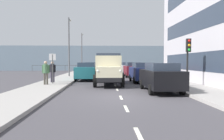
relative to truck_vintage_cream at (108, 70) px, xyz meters
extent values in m
plane|color=#423F44|center=(-0.51, -3.89, -1.18)|extent=(80.00, 80.00, 0.00)
cube|color=#9E9993|center=(-5.35, -3.89, -1.10)|extent=(2.74, 38.08, 0.15)
cube|color=#9E9993|center=(4.34, -3.89, -1.10)|extent=(2.74, 38.08, 0.15)
cube|color=silver|center=(-0.51, 10.69, -1.17)|extent=(0.12, 1.10, 0.01)
cube|color=silver|center=(-0.51, 7.88, -1.17)|extent=(0.12, 1.10, 0.01)
cube|color=silver|center=(-0.51, 5.49, -1.17)|extent=(0.12, 1.10, 0.01)
cube|color=silver|center=(-0.51, 2.58, -1.17)|extent=(0.12, 1.10, 0.01)
cube|color=silver|center=(-0.51, 0.37, -1.17)|extent=(0.12, 1.10, 0.01)
cube|color=silver|center=(-0.51, -2.61, -1.17)|extent=(0.12, 1.10, 0.01)
cube|color=silver|center=(-0.51, -4.86, -1.17)|extent=(0.12, 1.10, 0.01)
cube|color=silver|center=(-0.51, -7.22, -1.17)|extent=(0.12, 1.10, 0.01)
cube|color=silver|center=(-0.51, -9.98, -1.17)|extent=(0.12, 1.10, 0.01)
cube|color=silver|center=(-0.51, -12.84, -1.17)|extent=(0.12, 1.10, 0.01)
cube|color=silver|center=(-0.51, -15.29, -1.17)|extent=(0.12, 1.10, 0.01)
cube|color=silver|center=(-0.51, -17.66, -1.17)|extent=(0.12, 1.10, 0.01)
cube|color=silver|center=(-0.51, -20.01, -1.17)|extent=(0.12, 1.10, 0.01)
cube|color=#2D3847|center=(-6.75, 0.92, 0.62)|extent=(0.08, 15.40, 1.40)
cube|color=#2D3847|center=(-6.75, 0.92, 3.62)|extent=(0.08, 15.40, 1.40)
cube|color=gray|center=(-0.51, -25.93, 1.32)|extent=(80.00, 0.80, 5.00)
cylinder|color=#4C5156|center=(-14.51, -22.33, -0.58)|extent=(0.08, 0.08, 1.20)
cylinder|color=#4C5156|center=(-12.51, -22.33, -0.58)|extent=(0.08, 0.08, 1.20)
cylinder|color=#4C5156|center=(-10.51, -22.33, -0.58)|extent=(0.08, 0.08, 1.20)
cylinder|color=#4C5156|center=(-8.51, -22.33, -0.58)|extent=(0.08, 0.08, 1.20)
cylinder|color=#4C5156|center=(-6.51, -22.33, -0.58)|extent=(0.08, 0.08, 1.20)
cylinder|color=#4C5156|center=(-4.51, -22.33, -0.58)|extent=(0.08, 0.08, 1.20)
cylinder|color=#4C5156|center=(-2.51, -22.33, -0.58)|extent=(0.08, 0.08, 1.20)
cylinder|color=#4C5156|center=(-0.51, -22.33, -0.58)|extent=(0.08, 0.08, 1.20)
cylinder|color=#4C5156|center=(1.49, -22.33, -0.58)|extent=(0.08, 0.08, 1.20)
cylinder|color=#4C5156|center=(3.49, -22.33, -0.58)|extent=(0.08, 0.08, 1.20)
cylinder|color=#4C5156|center=(5.49, -22.33, -0.58)|extent=(0.08, 0.08, 1.20)
cylinder|color=#4C5156|center=(7.49, -22.33, -0.58)|extent=(0.08, 0.08, 1.20)
cylinder|color=#4C5156|center=(9.49, -22.33, -0.58)|extent=(0.08, 0.08, 1.20)
cylinder|color=#4C5156|center=(11.49, -22.33, -0.58)|extent=(0.08, 0.08, 1.20)
cylinder|color=#4C5156|center=(13.49, -22.33, -0.58)|extent=(0.08, 0.08, 1.20)
cube|color=#4C5156|center=(-0.51, -22.33, -0.06)|extent=(28.00, 0.08, 0.08)
cube|color=black|center=(0.00, -0.38, -0.58)|extent=(1.64, 5.60, 0.30)
cube|color=beige|center=(0.00, 1.47, -0.08)|extent=(1.72, 1.90, 0.70)
cube|color=silver|center=(0.00, 2.36, -0.11)|extent=(1.16, 0.08, 0.56)
sphere|color=white|center=(-0.74, 2.36, 0.02)|extent=(0.20, 0.20, 0.20)
sphere|color=white|center=(0.73, 2.36, 0.02)|extent=(0.20, 0.20, 0.20)
cube|color=beige|center=(0.00, -0.04, 0.50)|extent=(1.93, 1.34, 1.15)
cube|color=#2D3847|center=(0.00, -0.04, 0.97)|extent=(1.78, 1.23, 0.56)
cube|color=#2D2319|center=(0.00, -1.72, -0.35)|extent=(2.10, 2.80, 0.16)
cube|color=black|center=(-1.01, -1.72, -0.03)|extent=(0.08, 2.80, 0.56)
cube|color=black|center=(1.01, -1.72, -0.03)|extent=(0.08, 2.80, 0.56)
cylinder|color=black|center=(-0.97, 1.30, -0.73)|extent=(0.24, 0.90, 0.90)
cylinder|color=black|center=(0.97, 1.30, -0.73)|extent=(0.24, 0.90, 0.90)
cylinder|color=black|center=(-0.97, -1.92, -0.73)|extent=(0.24, 0.90, 0.90)
cylinder|color=black|center=(0.97, -1.92, -0.73)|extent=(0.24, 0.90, 0.90)
cube|color=black|center=(-3.03, 3.53, -0.38)|extent=(1.81, 4.16, 1.00)
cube|color=#2D3847|center=(-3.03, 3.73, 0.33)|extent=(1.48, 2.29, 0.42)
cylinder|color=black|center=(-2.17, 2.24, -0.88)|extent=(0.18, 0.60, 0.60)
cylinder|color=black|center=(-3.89, 2.24, -0.88)|extent=(0.18, 0.60, 0.60)
cylinder|color=black|center=(-2.17, 4.82, -0.88)|extent=(0.18, 0.60, 0.60)
cylinder|color=black|center=(-3.89, 4.82, -0.88)|extent=(0.18, 0.60, 0.60)
cube|color=navy|center=(-3.03, -2.20, -0.38)|extent=(1.84, 4.20, 1.00)
cube|color=#2D3847|center=(-3.03, -2.00, 0.33)|extent=(1.51, 2.31, 0.42)
cylinder|color=black|center=(-2.16, -3.50, -0.88)|extent=(0.18, 0.60, 0.60)
cylinder|color=black|center=(-3.91, -3.50, -0.88)|extent=(0.18, 0.60, 0.60)
cylinder|color=black|center=(-2.16, -0.89, -0.88)|extent=(0.18, 0.60, 0.60)
cylinder|color=black|center=(-3.91, -0.89, -0.88)|extent=(0.18, 0.60, 0.60)
cube|color=maroon|center=(-3.03, -8.22, -0.38)|extent=(1.80, 3.99, 1.00)
cube|color=#2D3847|center=(-3.03, -8.02, 0.33)|extent=(1.47, 2.19, 0.42)
cylinder|color=black|center=(-2.18, -9.46, -0.88)|extent=(0.18, 0.60, 0.60)
cylinder|color=black|center=(-3.89, -9.46, -0.88)|extent=(0.18, 0.60, 0.60)
cylinder|color=black|center=(-2.18, -6.99, -0.88)|extent=(0.18, 0.60, 0.60)
cylinder|color=black|center=(-3.89, -6.99, -0.88)|extent=(0.18, 0.60, 0.60)
cube|color=white|center=(-3.03, -14.10, -0.38)|extent=(1.79, 4.15, 1.00)
cube|color=#2D3847|center=(-3.03, -13.90, 0.33)|extent=(1.47, 2.28, 0.42)
cylinder|color=black|center=(-2.18, -15.38, -0.88)|extent=(0.18, 0.60, 0.60)
cylinder|color=black|center=(-3.88, -15.38, -0.88)|extent=(0.18, 0.60, 0.60)
cylinder|color=black|center=(-2.18, -12.81, -0.88)|extent=(0.18, 0.60, 0.60)
cylinder|color=black|center=(-3.88, -12.81, -0.88)|extent=(0.18, 0.60, 0.60)
cube|color=#1E6670|center=(2.02, -4.33, -0.38)|extent=(1.89, 4.50, 1.00)
cube|color=#2D3847|center=(2.02, -4.53, 0.33)|extent=(1.55, 2.47, 0.42)
cylinder|color=black|center=(1.12, -2.93, -0.88)|extent=(0.18, 0.60, 0.60)
cylinder|color=black|center=(2.91, -2.93, -0.88)|extent=(0.18, 0.60, 0.60)
cylinder|color=black|center=(1.12, -5.72, -0.88)|extent=(0.18, 0.60, 0.60)
cylinder|color=black|center=(2.91, -5.72, -0.88)|extent=(0.18, 0.60, 0.60)
cube|color=#B7BABF|center=(2.02, -11.01, -0.38)|extent=(1.73, 4.01, 1.00)
cube|color=#2D3847|center=(2.02, -11.21, 0.33)|extent=(1.42, 2.21, 0.42)
cylinder|color=black|center=(1.19, -9.77, -0.88)|extent=(0.18, 0.60, 0.60)
cylinder|color=black|center=(2.84, -9.77, -0.88)|extent=(0.18, 0.60, 0.60)
cylinder|color=black|center=(1.19, -12.26, -0.88)|extent=(0.18, 0.60, 0.60)
cylinder|color=black|center=(2.84, -12.26, -0.88)|extent=(0.18, 0.60, 0.60)
cube|color=#B21E1E|center=(2.02, -16.37, -0.38)|extent=(1.74, 4.29, 1.00)
cube|color=#2D3847|center=(2.02, -16.57, 0.33)|extent=(1.43, 2.36, 0.42)
cylinder|color=black|center=(1.19, -15.04, -0.88)|extent=(0.18, 0.60, 0.60)
cylinder|color=black|center=(2.84, -15.04, -0.88)|extent=(0.18, 0.60, 0.60)
cylinder|color=black|center=(1.19, -17.70, -0.88)|extent=(0.18, 0.60, 0.60)
cylinder|color=black|center=(2.84, -17.70, -0.88)|extent=(0.18, 0.60, 0.60)
cylinder|color=#4C473D|center=(4.45, 0.75, -0.62)|extent=(0.14, 0.14, 0.82)
cylinder|color=#4C473D|center=(4.63, 0.75, -0.62)|extent=(0.14, 0.14, 0.82)
cylinder|color=#47724C|center=(4.54, 0.75, 0.12)|extent=(0.34, 0.34, 0.65)
cylinder|color=#47724C|center=(4.32, 0.75, 0.08)|extent=(0.09, 0.09, 0.60)
cylinder|color=#47724C|center=(4.76, 0.75, 0.08)|extent=(0.09, 0.09, 0.60)
sphere|color=tan|center=(4.54, 0.75, 0.55)|extent=(0.22, 0.22, 0.22)
cylinder|color=#383342|center=(4.37, -0.87, -0.62)|extent=(0.14, 0.14, 0.81)
cylinder|color=#383342|center=(4.55, -0.87, -0.62)|extent=(0.14, 0.14, 0.81)
cylinder|color=black|center=(4.46, -0.87, 0.11)|extent=(0.34, 0.34, 0.64)
cylinder|color=black|center=(4.24, -0.87, 0.08)|extent=(0.09, 0.09, 0.59)
cylinder|color=black|center=(4.68, -0.87, 0.08)|extent=(0.09, 0.09, 0.59)
sphere|color=tan|center=(4.46, -0.87, 0.54)|extent=(0.22, 0.22, 0.22)
cylinder|color=black|center=(-5.37, 1.89, 0.57)|extent=(0.12, 0.12, 3.20)
cube|color=black|center=(-5.37, 2.03, 1.72)|extent=(0.28, 0.24, 0.90)
sphere|color=red|center=(-5.37, 2.15, 2.02)|extent=(0.18, 0.18, 0.18)
sphere|color=orange|center=(-5.37, 2.15, 1.72)|extent=(0.18, 0.18, 0.18)
sphere|color=green|center=(-5.37, 2.15, 1.42)|extent=(0.18, 0.18, 0.18)
cylinder|color=#59595B|center=(4.33, -7.97, 2.31)|extent=(0.16, 0.16, 6.69)
cylinder|color=#59595B|center=(4.33, -8.42, 5.56)|extent=(0.10, 0.90, 0.10)
sphere|color=silver|center=(4.33, -8.87, 5.51)|extent=(0.32, 0.32, 0.32)
cylinder|color=#59595B|center=(4.19, -20.35, 2.30)|extent=(0.16, 0.16, 6.65)
cylinder|color=#59595B|center=(4.19, -20.80, 5.52)|extent=(0.10, 0.90, 0.10)
sphere|color=silver|center=(4.19, -21.25, 5.47)|extent=(0.32, 0.32, 0.32)
cylinder|color=#4C4C4C|center=(4.21, 0.07, 0.07)|extent=(0.07, 0.07, 2.20)
cube|color=silver|center=(4.21, 0.07, 0.97)|extent=(0.50, 0.04, 0.50)
camera|label=1|loc=(0.35, 15.60, 0.62)|focal=32.70mm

